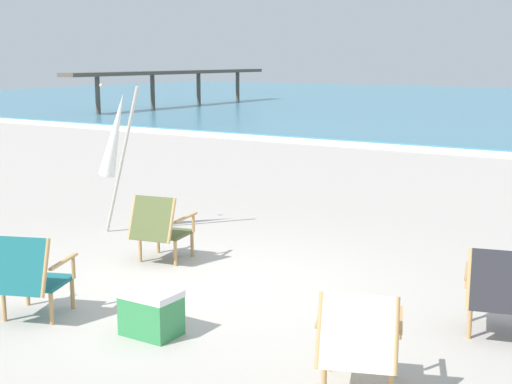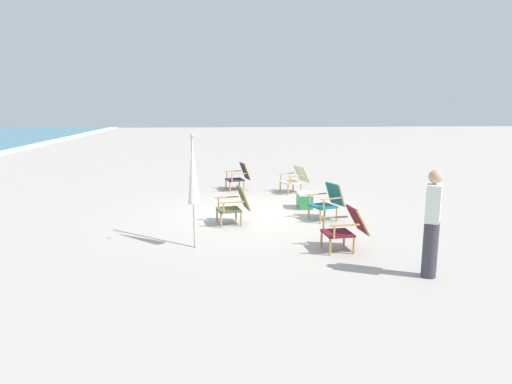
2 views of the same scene
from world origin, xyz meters
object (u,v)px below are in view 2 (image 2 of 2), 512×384
Objects in this scene: beach_chair_mid_center at (296,178)px; beach_chair_back_left at (240,176)px; beach_chair_far_center at (235,204)px; beach_chair_front_right at (347,227)px; beach_chair_back_right at (328,201)px; cooler_box at (305,200)px; umbrella_furled_white at (193,173)px; person_near_chairs at (432,223)px.

beach_chair_back_left reaches higher than beach_chair_mid_center.
beach_chair_far_center is 2.75m from beach_chair_front_right.
beach_chair_back_right reaches higher than cooler_box.
beach_chair_mid_center is 0.44× the size of umbrella_furled_white.
beach_chair_back_left reaches higher than cooler_box.
beach_chair_back_left is 0.50× the size of person_near_chairs.
beach_chair_front_right reaches higher than cooler_box.
person_near_chairs reaches higher than cooler_box.
beach_chair_mid_center is (3.15, 0.22, -0.01)m from beach_chair_back_right.
beach_chair_front_right is 3.37m from cooler_box.
umbrella_furled_white is at bearing 150.43° from beach_chair_far_center.
cooler_box is at bearing 2.25° from beach_chair_front_right.
person_near_chairs is 4.86m from cooler_box.
beach_chair_far_center is 1.66× the size of cooler_box.
beach_chair_mid_center is 6.78m from person_near_chairs.
beach_chair_front_right is at bearing -164.48° from beach_chair_back_left.
beach_chair_front_right is 6.16m from beach_chair_back_left.
beach_chair_far_center is 1.00× the size of beach_chair_back_left.
beach_chair_back_left is 7.72m from person_near_chairs.
cooler_box is at bearing -149.52° from beach_chair_back_left.
beach_chair_far_center reaches higher than beach_chair_mid_center.
beach_chair_front_right is (-1.98, -1.91, -0.01)m from beach_chair_far_center.
beach_chair_front_right is 0.99× the size of beach_chair_back_left.
cooler_box is at bearing 12.28° from person_near_chairs.
beach_chair_far_center is at bearing 176.25° from beach_chair_back_left.
beach_chair_back_right is at bearing -4.96° from beach_chair_front_right.
umbrella_furled_white is at bearing 168.79° from beach_chair_back_left.
beach_chair_back_right is 0.51× the size of person_near_chairs.
beach_chair_back_left is (3.73, 1.84, -0.00)m from beach_chair_back_right.
cooler_box is (1.38, -1.77, -0.23)m from beach_chair_far_center.
person_near_chairs is (-1.35, -0.89, 0.42)m from beach_chair_front_right.
beach_chair_front_right is at bearing -179.66° from beach_chair_mid_center.
beach_chair_front_right is 0.96× the size of beach_chair_back_right.
person_near_chairs reaches higher than beach_chair_front_right.
beach_chair_far_center is 4.37m from person_near_chairs.
beach_chair_front_right is 0.90× the size of beach_chair_mid_center.
umbrella_furled_white is 4.11m from person_near_chairs.
beach_chair_back_left is 3.00m from cooler_box.
person_near_chairs is at bearing -167.72° from cooler_box.
umbrella_furled_white is at bearing 150.79° from beach_chair_mid_center.
person_near_chairs reaches higher than beach_chair_mid_center.
beach_chair_back_right is at bearing -60.57° from umbrella_furled_white.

